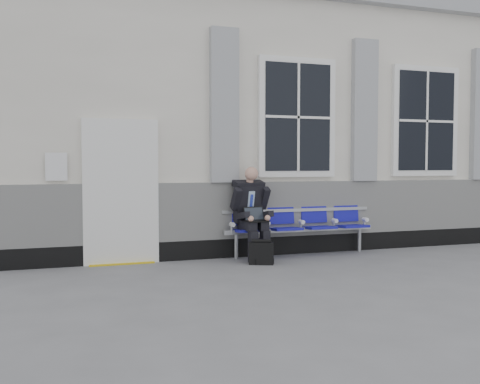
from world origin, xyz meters
name	(u,v)px	position (x,y,z in m)	size (l,w,h in m)	color
ground	(464,261)	(0.00, 0.00, 0.00)	(70.00, 70.00, 0.00)	slate
station_building	(349,129)	(-0.02, 3.47, 2.22)	(14.40, 4.40, 4.49)	silver
bench	(300,221)	(-2.15, 1.32, 0.55)	(2.60, 0.47, 0.91)	#9EA0A3
businessman	(251,210)	(-3.04, 1.19, 0.78)	(0.60, 0.81, 1.44)	black
briefcase	(261,253)	(-3.04, 0.74, 0.17)	(0.40, 0.28, 0.37)	black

